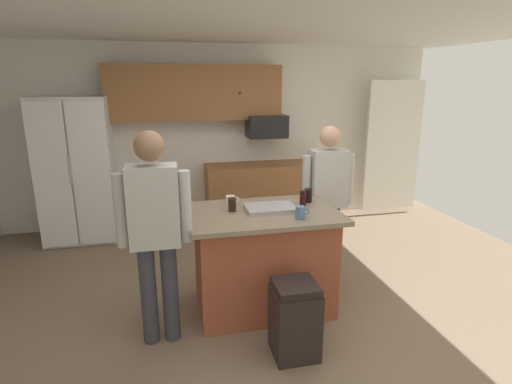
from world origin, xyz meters
TOP-DOWN VIEW (x-y plane):
  - floor at (0.00, 0.00)m, footprint 7.04×7.04m
  - ceiling at (0.00, 0.00)m, footprint 7.04×7.04m
  - back_wall at (0.00, 2.80)m, footprint 6.40×0.10m
  - french_door_window_panel at (2.60, 2.40)m, footprint 0.90×0.06m
  - cabinet_run_upper at (-0.40, 2.60)m, footprint 2.40×0.38m
  - cabinet_run_lower at (0.60, 2.48)m, footprint 1.80×0.63m
  - refrigerator at (-2.00, 2.38)m, footprint 0.91×0.76m
  - microwave_over_range at (0.60, 2.50)m, footprint 0.56×0.40m
  - kitchen_island at (-0.02, 0.14)m, footprint 1.34×0.90m
  - person_guest_left at (0.79, 0.62)m, footprint 0.57×0.22m
  - person_guest_by_door at (-0.96, -0.18)m, footprint 0.57×0.23m
  - mug_blue_stoneware at (-0.28, 0.39)m, footprint 0.13×0.09m
  - mug_ceramic_white at (0.23, -0.13)m, footprint 0.12×0.08m
  - glass_pilsner at (-0.30, 0.20)m, footprint 0.07×0.07m
  - glass_stout_tall at (0.46, 0.32)m, footprint 0.08×0.08m
  - tumbler_amber at (0.38, 0.22)m, footprint 0.06×0.06m
  - serving_tray at (0.04, 0.15)m, footprint 0.44×0.30m
  - trash_bin at (0.05, -0.59)m, footprint 0.34×0.34m

SIDE VIEW (x-z plane):
  - floor at x=0.00m, z-range 0.00..0.00m
  - trash_bin at x=0.05m, z-range 0.00..0.61m
  - cabinet_run_lower at x=0.60m, z-range 0.00..0.90m
  - kitchen_island at x=-0.02m, z-range 0.01..0.96m
  - person_guest_left at x=0.79m, z-range 0.12..1.77m
  - refrigerator at x=-2.00m, z-range 0.00..1.90m
  - serving_tray at x=0.04m, z-range 0.95..0.99m
  - mug_blue_stoneware at x=-0.28m, z-range 0.95..1.04m
  - person_guest_by_door at x=-0.96m, z-range 0.14..1.87m
  - mug_ceramic_white at x=0.23m, z-range 0.95..1.06m
  - glass_pilsner at x=-0.30m, z-range 0.95..1.08m
  - glass_stout_tall at x=0.46m, z-range 0.95..1.09m
  - tumbler_amber at x=0.38m, z-range 0.95..1.10m
  - french_door_window_panel at x=2.60m, z-range 0.10..2.10m
  - back_wall at x=0.00m, z-range 0.00..2.60m
  - microwave_over_range at x=0.60m, z-range 1.29..1.61m
  - cabinet_run_upper at x=-0.40m, z-range 1.55..2.30m
  - ceiling at x=0.00m, z-range 2.60..2.60m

